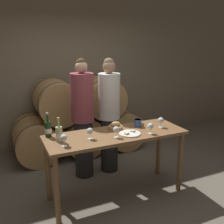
{
  "coord_description": "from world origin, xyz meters",
  "views": [
    {
      "loc": [
        -1.34,
        -2.84,
        2.05
      ],
      "look_at": [
        0.0,
        0.13,
        1.14
      ],
      "focal_mm": 42.0,
      "sensor_mm": 36.0,
      "label": 1
    }
  ],
  "objects_px": {
    "wine_bottle_red": "(48,129)",
    "blue_crock": "(138,123)",
    "wine_glass_far_left": "(64,138)",
    "wine_glass_right": "(151,126)",
    "tasting_table": "(116,142)",
    "wine_bottle_white": "(59,134)",
    "person_right": "(109,115)",
    "bread_basket": "(115,127)",
    "person_left": "(83,119)",
    "wine_glass_far_right": "(161,120)",
    "cheese_plate": "(130,133)",
    "wine_glass_left": "(90,131)",
    "wine_glass_center": "(116,130)"
  },
  "relations": [
    {
      "from": "wine_bottle_red",
      "to": "blue_crock",
      "type": "xyz_separation_m",
      "value": [
        1.19,
        -0.11,
        -0.04
      ]
    },
    {
      "from": "wine_glass_far_left",
      "to": "wine_glass_right",
      "type": "bearing_deg",
      "value": -2.83
    },
    {
      "from": "tasting_table",
      "to": "wine_glass_right",
      "type": "bearing_deg",
      "value": -25.42
    },
    {
      "from": "wine_bottle_white",
      "to": "blue_crock",
      "type": "xyz_separation_m",
      "value": [
        1.11,
        0.1,
        -0.04
      ]
    },
    {
      "from": "wine_bottle_white",
      "to": "person_right",
      "type": "bearing_deg",
      "value": 35.78
    },
    {
      "from": "wine_bottle_red",
      "to": "wine_bottle_white",
      "type": "xyz_separation_m",
      "value": [
        0.08,
        -0.21,
        -0.01
      ]
    },
    {
      "from": "wine_bottle_white",
      "to": "bread_basket",
      "type": "distance_m",
      "value": 0.79
    },
    {
      "from": "person_left",
      "to": "wine_bottle_white",
      "type": "xyz_separation_m",
      "value": [
        -0.51,
        -0.67,
        0.07
      ]
    },
    {
      "from": "wine_bottle_red",
      "to": "wine_bottle_white",
      "type": "relative_size",
      "value": 1.05
    },
    {
      "from": "tasting_table",
      "to": "wine_glass_far_right",
      "type": "xyz_separation_m",
      "value": [
        0.65,
        -0.03,
        0.22
      ]
    },
    {
      "from": "bread_basket",
      "to": "cheese_plate",
      "type": "height_order",
      "value": "bread_basket"
    },
    {
      "from": "blue_crock",
      "to": "wine_glass_right",
      "type": "bearing_deg",
      "value": -88.59
    },
    {
      "from": "blue_crock",
      "to": "bread_basket",
      "type": "height_order",
      "value": "bread_basket"
    },
    {
      "from": "cheese_plate",
      "to": "blue_crock",
      "type": "bearing_deg",
      "value": 42.45
    },
    {
      "from": "person_left",
      "to": "wine_bottle_white",
      "type": "height_order",
      "value": "person_left"
    },
    {
      "from": "wine_bottle_white",
      "to": "wine_glass_left",
      "type": "bearing_deg",
      "value": -10.53
    },
    {
      "from": "blue_crock",
      "to": "bread_basket",
      "type": "distance_m",
      "value": 0.33
    },
    {
      "from": "wine_glass_left",
      "to": "wine_bottle_white",
      "type": "bearing_deg",
      "value": 169.47
    },
    {
      "from": "person_left",
      "to": "wine_glass_far_right",
      "type": "xyz_separation_m",
      "value": [
        0.87,
        -0.73,
        0.07
      ]
    },
    {
      "from": "person_right",
      "to": "wine_glass_right",
      "type": "height_order",
      "value": "person_right"
    },
    {
      "from": "wine_glass_center",
      "to": "wine_glass_far_right",
      "type": "bearing_deg",
      "value": 7.48
    },
    {
      "from": "person_left",
      "to": "blue_crock",
      "type": "height_order",
      "value": "person_left"
    },
    {
      "from": "tasting_table",
      "to": "wine_glass_center",
      "type": "xyz_separation_m",
      "value": [
        -0.06,
        -0.13,
        0.22
      ]
    },
    {
      "from": "person_left",
      "to": "wine_bottle_red",
      "type": "bearing_deg",
      "value": -142.21
    },
    {
      "from": "wine_bottle_red",
      "to": "blue_crock",
      "type": "distance_m",
      "value": 1.2
    },
    {
      "from": "blue_crock",
      "to": "wine_glass_far_left",
      "type": "bearing_deg",
      "value": -166.91
    },
    {
      "from": "wine_bottle_red",
      "to": "blue_crock",
      "type": "relative_size",
      "value": 2.9
    },
    {
      "from": "wine_glass_right",
      "to": "wine_glass_far_right",
      "type": "relative_size",
      "value": 1.0
    },
    {
      "from": "wine_glass_left",
      "to": "wine_glass_center",
      "type": "bearing_deg",
      "value": -15.11
    },
    {
      "from": "wine_glass_far_left",
      "to": "bread_basket",
      "type": "bearing_deg",
      "value": 19.11
    },
    {
      "from": "person_right",
      "to": "wine_glass_left",
      "type": "relative_size",
      "value": 12.85
    },
    {
      "from": "person_left",
      "to": "wine_bottle_red",
      "type": "height_order",
      "value": "person_left"
    },
    {
      "from": "tasting_table",
      "to": "wine_bottle_white",
      "type": "distance_m",
      "value": 0.76
    },
    {
      "from": "person_right",
      "to": "wine_glass_far_left",
      "type": "xyz_separation_m",
      "value": [
        -0.92,
        -0.83,
        0.07
      ]
    },
    {
      "from": "wine_bottle_red",
      "to": "wine_glass_right",
      "type": "xyz_separation_m",
      "value": [
        1.2,
        -0.42,
        -0.0
      ]
    },
    {
      "from": "tasting_table",
      "to": "wine_glass_far_right",
      "type": "relative_size",
      "value": 13.04
    },
    {
      "from": "person_right",
      "to": "wine_bottle_red",
      "type": "bearing_deg",
      "value": -155.62
    },
    {
      "from": "tasting_table",
      "to": "person_left",
      "type": "relative_size",
      "value": 1.01
    },
    {
      "from": "wine_glass_left",
      "to": "person_left",
      "type": "bearing_deg",
      "value": 78.23
    },
    {
      "from": "wine_glass_far_left",
      "to": "wine_glass_far_right",
      "type": "relative_size",
      "value": 1.0
    },
    {
      "from": "bread_basket",
      "to": "wine_glass_left",
      "type": "relative_size",
      "value": 1.35
    },
    {
      "from": "wine_glass_right",
      "to": "bread_basket",
      "type": "bearing_deg",
      "value": 137.08
    },
    {
      "from": "wine_bottle_red",
      "to": "wine_glass_center",
      "type": "height_order",
      "value": "wine_bottle_red"
    },
    {
      "from": "cheese_plate",
      "to": "wine_glass_far_right",
      "type": "relative_size",
      "value": 1.97
    },
    {
      "from": "person_right",
      "to": "wine_glass_far_left",
      "type": "distance_m",
      "value": 1.24
    },
    {
      "from": "blue_crock",
      "to": "wine_glass_right",
      "type": "distance_m",
      "value": 0.31
    },
    {
      "from": "person_left",
      "to": "cheese_plate",
      "type": "xyz_separation_m",
      "value": [
        0.36,
        -0.79,
        -0.02
      ]
    },
    {
      "from": "cheese_plate",
      "to": "wine_glass_center",
      "type": "distance_m",
      "value": 0.23
    },
    {
      "from": "bread_basket",
      "to": "wine_glass_right",
      "type": "height_order",
      "value": "wine_glass_right"
    },
    {
      "from": "blue_crock",
      "to": "wine_glass_far_right",
      "type": "relative_size",
      "value": 0.77
    }
  ]
}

